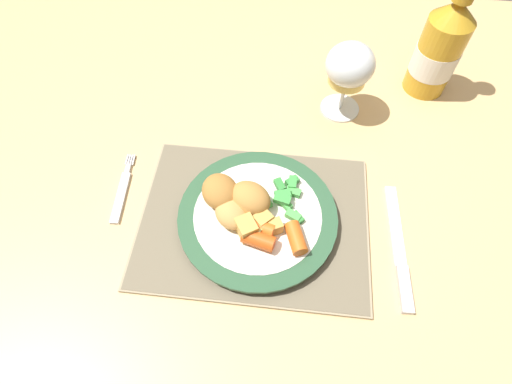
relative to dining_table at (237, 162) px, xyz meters
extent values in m
plane|color=#4C4238|center=(0.00, 0.00, -0.65)|extent=(6.00, 6.00, 0.00)
cube|color=tan|center=(0.00, 0.00, 0.07)|extent=(1.27, 0.98, 0.04)
cube|color=tan|center=(-0.58, 0.43, -0.30)|extent=(0.06, 0.06, 0.70)
cube|color=tan|center=(0.58, 0.43, -0.30)|extent=(0.06, 0.06, 0.70)
cube|color=gray|center=(0.05, -0.18, 0.09)|extent=(0.36, 0.27, 0.01)
cube|color=#6B604A|center=(0.05, -0.18, 0.09)|extent=(0.35, 0.27, 0.00)
cylinder|color=white|center=(0.06, -0.18, 0.10)|extent=(0.20, 0.20, 0.01)
cylinder|color=#2D5638|center=(0.06, -0.18, 0.11)|extent=(0.25, 0.25, 0.01)
cylinder|color=white|center=(0.06, -0.18, 0.11)|extent=(0.20, 0.20, 0.00)
ellipsoid|color=#B77F3D|center=(0.05, -0.17, 0.13)|extent=(0.08, 0.08, 0.04)
ellipsoid|color=tan|center=(0.02, -0.19, 0.13)|extent=(0.07, 0.07, 0.03)
ellipsoid|color=#A87033|center=(0.05, -0.17, 0.13)|extent=(0.07, 0.07, 0.04)
ellipsoid|color=#A87033|center=(0.00, -0.16, 0.13)|extent=(0.08, 0.08, 0.04)
cube|color=#338438|center=(0.12, -0.18, 0.12)|extent=(0.02, 0.02, 0.01)
cube|color=green|center=(0.11, -0.12, 0.12)|extent=(0.01, 0.02, 0.01)
cube|color=green|center=(0.10, -0.15, 0.12)|extent=(0.03, 0.02, 0.01)
cube|color=#338438|center=(0.09, -0.13, 0.12)|extent=(0.02, 0.03, 0.01)
cube|color=#4CA84C|center=(0.10, -0.16, 0.12)|extent=(0.02, 0.02, 0.01)
cube|color=#338438|center=(0.11, -0.12, 0.12)|extent=(0.02, 0.02, 0.01)
cube|color=#4CA84C|center=(0.07, -0.16, 0.12)|extent=(0.02, 0.02, 0.01)
cube|color=green|center=(0.10, -0.16, 0.12)|extent=(0.03, 0.02, 0.01)
cube|color=#4CA84C|center=(0.11, -0.14, 0.12)|extent=(0.03, 0.02, 0.01)
cube|color=#4CA84C|center=(0.11, -0.18, 0.12)|extent=(0.03, 0.02, 0.01)
cylinder|color=#CC5119|center=(0.07, -0.23, 0.12)|extent=(0.05, 0.04, 0.02)
cylinder|color=orange|center=(0.06, -0.21, 0.12)|extent=(0.05, 0.04, 0.02)
cylinder|color=orange|center=(0.06, -0.20, 0.12)|extent=(0.05, 0.03, 0.02)
cylinder|color=orange|center=(0.12, -0.22, 0.12)|extent=(0.04, 0.05, 0.02)
cube|color=silver|center=(-0.17, -0.16, 0.09)|extent=(0.02, 0.10, 0.01)
cube|color=silver|center=(-0.17, -0.10, 0.09)|extent=(0.01, 0.02, 0.01)
cube|color=silver|center=(-0.17, -0.08, 0.09)|extent=(0.00, 0.02, 0.00)
cube|color=silver|center=(-0.17, -0.08, 0.09)|extent=(0.00, 0.02, 0.00)
cube|color=silver|center=(-0.18, -0.08, 0.09)|extent=(0.00, 0.02, 0.00)
cube|color=silver|center=(-0.18, -0.08, 0.09)|extent=(0.00, 0.02, 0.00)
cube|color=silver|center=(0.28, -0.16, 0.09)|extent=(0.02, 0.14, 0.00)
cube|color=#B2B2B7|center=(0.28, -0.27, 0.09)|extent=(0.02, 0.07, 0.01)
cylinder|color=silver|center=(0.19, 0.08, 0.09)|extent=(0.07, 0.07, 0.00)
cylinder|color=silver|center=(0.19, 0.08, 0.12)|extent=(0.01, 0.01, 0.06)
ellipsoid|color=silver|center=(0.19, 0.08, 0.19)|extent=(0.09, 0.09, 0.07)
cylinder|color=#EACC66|center=(0.19, 0.08, 0.17)|extent=(0.07, 0.07, 0.04)
cylinder|color=gold|center=(0.36, 0.16, 0.16)|extent=(0.08, 0.08, 0.15)
cone|color=gold|center=(0.36, 0.16, 0.25)|extent=(0.08, 0.08, 0.04)
cylinder|color=white|center=(0.36, 0.16, 0.15)|extent=(0.08, 0.08, 0.05)
cube|color=#DBB256|center=(0.06, -0.21, 0.12)|extent=(0.03, 0.03, 0.02)
cube|color=gold|center=(0.05, -0.21, 0.13)|extent=(0.04, 0.04, 0.03)
cube|color=gold|center=(0.06, -0.19, 0.12)|extent=(0.03, 0.03, 0.02)
cube|color=gold|center=(0.09, -0.20, 0.12)|extent=(0.03, 0.03, 0.02)
cube|color=gold|center=(0.07, -0.20, 0.12)|extent=(0.03, 0.03, 0.02)
camera|label=1|loc=(0.09, -0.48, 0.65)|focal=28.00mm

